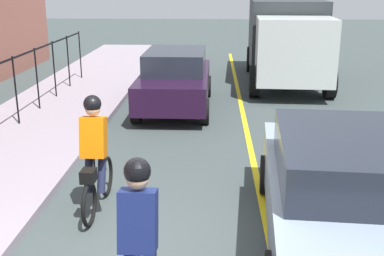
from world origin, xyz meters
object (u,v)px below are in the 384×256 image
(cyclist_lead, at_px, (139,247))
(parked_sedan_rear, at_px, (175,79))
(patrol_sedan, at_px, (338,187))
(box_truck_background, at_px, (286,37))
(cyclist_follow, at_px, (95,156))

(cyclist_lead, height_order, parked_sedan_rear, cyclist_lead)
(patrol_sedan, bearing_deg, cyclist_lead, 130.77)
(parked_sedan_rear, bearing_deg, box_truck_background, 138.20)
(cyclist_follow, bearing_deg, box_truck_background, -20.87)
(box_truck_background, bearing_deg, patrol_sedan, -1.71)
(parked_sedan_rear, bearing_deg, cyclist_lead, 2.58)
(cyclist_lead, xyz_separation_m, parked_sedan_rear, (8.92, 0.33, -0.09))
(cyclist_lead, relative_size, box_truck_background, 0.27)
(cyclist_follow, xyz_separation_m, box_truck_background, (10.26, -4.23, 0.64))
(cyclist_lead, height_order, cyclist_follow, same)
(patrol_sedan, relative_size, box_truck_background, 0.66)
(box_truck_background, bearing_deg, cyclist_follow, -19.76)
(cyclist_follow, distance_m, box_truck_background, 11.12)
(patrol_sedan, bearing_deg, cyclist_follow, 80.98)
(patrol_sedan, xyz_separation_m, parked_sedan_rear, (7.18, 2.68, 0.00))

